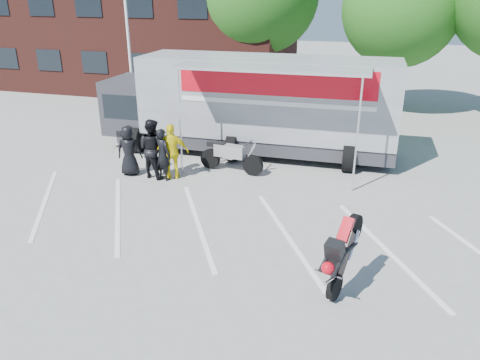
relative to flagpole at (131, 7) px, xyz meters
The scene contains 12 objects.
ground 12.83m from the flagpole, 58.02° to the right, with size 100.00×100.00×0.00m, color #969691.
parking_bay_lines 12.06m from the flagpole, 55.25° to the right, with size 18.00×5.00×0.01m, color white.
office_building 8.97m from the flagpole, 115.15° to the left, with size 18.00×8.00×7.00m, color #4D1F18.
flagpole is the anchor object (origin of this frame).
tree_mid 12.31m from the flagpole, 23.97° to the left, with size 5.44×5.44×7.68m.
transporter_truck 8.63m from the flagpole, 24.85° to the right, with size 11.17×5.38×3.56m, color #999DA1, non-canonical shape.
parked_motorcycle 9.45m from the flagpole, 39.80° to the right, with size 0.78×2.33×1.22m, color #AAABAF, non-canonical shape.
stunt_bike_rider 15.82m from the flagpole, 45.89° to the right, with size 0.71×1.51×1.78m, color black, non-canonical shape.
spectator_leather_a 8.15m from the flagpole, 64.62° to the right, with size 0.82×0.53×1.68m, color black.
spectator_leather_b 8.74m from the flagpole, 56.43° to the right, with size 0.62×0.41×1.70m, color black.
spectator_leather_c 8.41m from the flagpole, 58.65° to the right, with size 0.95×0.74×1.95m, color black.
spectator_hivis 8.73m from the flagpole, 54.16° to the right, with size 1.07×0.44×1.82m, color #FFE80D.
Camera 1 is at (4.43, -9.28, 5.73)m, focal length 35.00 mm.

